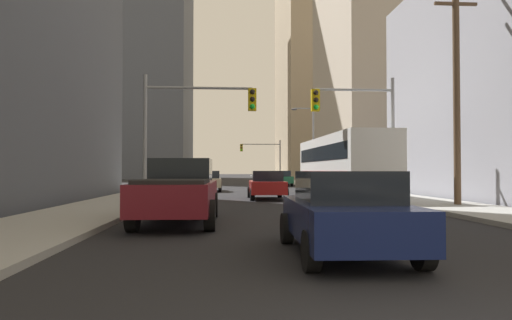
{
  "coord_description": "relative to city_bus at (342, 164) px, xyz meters",
  "views": [
    {
      "loc": [
        -2.17,
        -2.78,
        1.53
      ],
      "look_at": [
        0.0,
        28.89,
        2.28
      ],
      "focal_mm": 31.72,
      "sensor_mm": 36.0,
      "label": 1
    }
  ],
  "objects": [
    {
      "name": "sedan_green",
      "position": [
        -0.93,
        19.81,
        -1.16
      ],
      "size": [
        1.95,
        4.24,
        1.52
      ],
      "color": "#195938",
      "rests_on": "ground"
    },
    {
      "name": "sedan_beige",
      "position": [
        -7.75,
        8.87,
        -1.16
      ],
      "size": [
        1.95,
        4.26,
        1.52
      ],
      "color": "#C6B793",
      "rests_on": "ground"
    },
    {
      "name": "sedan_red",
      "position": [
        -4.27,
        -0.62,
        -1.16
      ],
      "size": [
        1.95,
        4.24,
        1.52
      ],
      "color": "maroon",
      "rests_on": "ground"
    },
    {
      "name": "building_left_far_tower",
      "position": [
        -26.72,
        68.72,
        25.12
      ],
      "size": [
        25.47,
        24.92,
        54.09
      ],
      "primitive_type": "cube",
      "color": "#4C515B",
      "rests_on": "ground"
    },
    {
      "name": "building_right_mid_block",
      "position": [
        14.5,
        25.92,
        16.0
      ],
      "size": [
        18.36,
        18.76,
        35.86
      ],
      "primitive_type": "cube",
      "color": "#B7A893",
      "rests_on": "ground"
    },
    {
      "name": "pickup_truck_maroon",
      "position": [
        -7.86,
        -11.53,
        -1.0
      ],
      "size": [
        2.2,
        5.44,
        1.9
      ],
      "color": "maroon",
      "rests_on": "ground"
    },
    {
      "name": "utility_pole_right",
      "position": [
        2.98,
        -6.98,
        3.26
      ],
      "size": [
        2.2,
        0.28,
        9.83
      ],
      "color": "brown",
      "rests_on": "ground"
    },
    {
      "name": "sidewalk_right",
      "position": [
        2.64,
        27.91,
        -1.85
      ],
      "size": [
        3.43,
        160.0,
        0.15
      ],
      "primitive_type": "cube",
      "color": "#9E9E99",
      "rests_on": "ground"
    },
    {
      "name": "street_lamp_right",
      "position": [
        1.3,
        16.34,
        2.58
      ],
      "size": [
        2.13,
        0.32,
        7.5
      ],
      "color": "gray",
      "rests_on": "ground"
    },
    {
      "name": "traffic_signal_near_left",
      "position": [
        -7.93,
        -3.73,
        2.18
      ],
      "size": [
        5.25,
        0.44,
        6.0
      ],
      "color": "gray",
      "rests_on": "ground"
    },
    {
      "name": "building_right_far_highrise",
      "position": [
        16.65,
        68.75,
        33.69
      ],
      "size": [
        22.62,
        26.15,
        71.24
      ],
      "primitive_type": "cube",
      "color": "tan",
      "rests_on": "ground"
    },
    {
      "name": "traffic_signal_far_right",
      "position": [
        -1.1,
        40.82,
        2.21
      ],
      "size": [
        5.95,
        0.44,
        6.0
      ],
      "color": "gray",
      "rests_on": "ground"
    },
    {
      "name": "city_bus",
      "position": [
        0.0,
        0.0,
        0.0
      ],
      "size": [
        2.78,
        11.55,
        3.4
      ],
      "color": "silver",
      "rests_on": "ground"
    },
    {
      "name": "sidewalk_left",
      "position": [
        -11.33,
        27.91,
        -1.85
      ],
      "size": [
        3.43,
        160.0,
        0.15
      ],
      "primitive_type": "cube",
      "color": "#9E9E99",
      "rests_on": "ground"
    },
    {
      "name": "sedan_navy",
      "position": [
        -4.36,
        -16.82,
        -1.16
      ],
      "size": [
        1.95,
        4.25,
        1.52
      ],
      "color": "#141E4C",
      "rests_on": "ground"
    },
    {
      "name": "traffic_signal_near_right",
      "position": [
        -0.2,
        -3.73,
        2.13
      ],
      "size": [
        4.05,
        0.44,
        6.0
      ],
      "color": "gray",
      "rests_on": "ground"
    }
  ]
}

